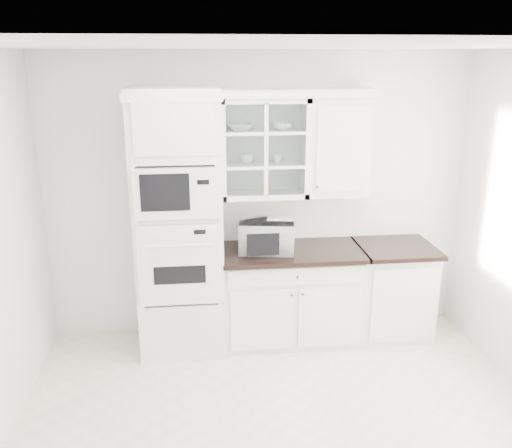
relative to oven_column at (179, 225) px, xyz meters
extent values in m
cube|color=beige|center=(0.75, -1.42, -1.19)|extent=(4.00, 3.50, 0.01)
cube|color=white|center=(0.75, 0.32, 0.15)|extent=(4.00, 0.02, 2.70)
cube|color=white|center=(0.75, -1.42, 1.49)|extent=(4.00, 3.50, 0.02)
cube|color=white|center=(0.00, 0.01, 0.00)|extent=(0.76, 0.65, 2.40)
cube|color=white|center=(0.00, -0.33, -0.26)|extent=(0.70, 0.03, 0.72)
cube|color=black|center=(0.00, -0.35, -0.34)|extent=(0.44, 0.01, 0.16)
cube|color=white|center=(0.00, -0.33, 0.37)|extent=(0.70, 0.03, 0.43)
cube|color=black|center=(-0.09, -0.35, 0.39)|extent=(0.40, 0.01, 0.31)
cube|color=white|center=(1.03, 0.03, -0.76)|extent=(1.30, 0.60, 0.88)
cube|color=black|center=(1.03, 0.00, -0.30)|extent=(1.32, 0.67, 0.04)
cube|color=white|center=(2.03, 0.03, -0.76)|extent=(0.70, 0.60, 0.88)
cube|color=black|center=(2.03, 0.00, -0.30)|extent=(0.72, 0.67, 0.04)
cube|color=white|center=(0.78, 0.17, 0.65)|extent=(0.80, 0.33, 0.90)
cube|color=white|center=(0.78, 0.17, 0.50)|extent=(0.74, 0.29, 0.02)
cube|color=white|center=(0.78, 0.17, 0.80)|extent=(0.74, 0.29, 0.02)
cube|color=white|center=(1.46, 0.17, 0.65)|extent=(0.55, 0.33, 0.90)
cube|color=white|center=(0.68, 0.14, 1.14)|extent=(2.14, 0.38, 0.07)
imported|color=white|center=(0.79, 0.02, -0.14)|extent=(0.56, 0.49, 0.29)
imported|color=white|center=(0.55, 0.17, 0.84)|extent=(0.29, 0.29, 0.06)
imported|color=white|center=(0.95, 0.16, 0.84)|extent=(0.25, 0.25, 0.06)
imported|color=white|center=(0.63, 0.16, 0.56)|extent=(0.13, 0.13, 0.09)
imported|color=white|center=(0.91, 0.17, 0.55)|extent=(0.11, 0.11, 0.08)
camera|label=1|loc=(0.18, -4.66, 1.45)|focal=38.00mm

